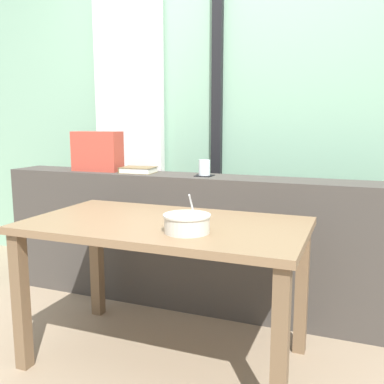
{
  "coord_description": "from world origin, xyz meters",
  "views": [
    {
      "loc": [
        0.83,
        -1.85,
        1.15
      ],
      "look_at": [
        -0.03,
        0.33,
        0.76
      ],
      "focal_mm": 39.9,
      "sensor_mm": 36.0,
      "label": 1
    }
  ],
  "objects": [
    {
      "name": "ground",
      "position": [
        0.0,
        0.0,
        0.0
      ],
      "size": [
        8.0,
        8.0,
        0.0
      ],
      "primitive_type": "plane",
      "color": "gray"
    },
    {
      "name": "outdoor_backdrop",
      "position": [
        0.0,
        1.15,
        1.4
      ],
      "size": [
        4.8,
        0.08,
        2.8
      ],
      "primitive_type": "cube",
      "color": "#84B293",
      "rests_on": "ground"
    },
    {
      "name": "curtain_left_panel",
      "position": [
        -0.82,
        1.05,
        1.25
      ],
      "size": [
        0.56,
        0.06,
        2.5
      ],
      "primitive_type": "cube",
      "color": "white",
      "rests_on": "ground"
    },
    {
      "name": "window_divider_post",
      "position": [
        -0.13,
        1.08,
        1.3
      ],
      "size": [
        0.07,
        0.05,
        2.6
      ],
      "primitive_type": "cube",
      "color": "black",
      "rests_on": "ground"
    },
    {
      "name": "dark_console_ledge",
      "position": [
        0.0,
        0.55,
        0.41
      ],
      "size": [
        2.8,
        0.28,
        0.83
      ],
      "primitive_type": "cube",
      "color": "#423D38",
      "rests_on": "ground"
    },
    {
      "name": "breakfast_table",
      "position": [
        0.01,
        -0.1,
        0.6
      ],
      "size": [
        1.29,
        0.72,
        0.69
      ],
      "color": "brown",
      "rests_on": "ground"
    },
    {
      "name": "coaster_square",
      "position": [
        -0.03,
        0.54,
        0.83
      ],
      "size": [
        0.1,
        0.1,
        0.0
      ],
      "primitive_type": "cube",
      "color": "black",
      "rests_on": "dark_console_ledge"
    },
    {
      "name": "juice_glass",
      "position": [
        -0.03,
        0.54,
        0.88
      ],
      "size": [
        0.07,
        0.07,
        0.09
      ],
      "color": "white",
      "rests_on": "coaster_square"
    },
    {
      "name": "closed_book",
      "position": [
        -0.48,
        0.55,
        0.85
      ],
      "size": [
        0.22,
        0.17,
        0.04
      ],
      "color": "brown",
      "rests_on": "dark_console_ledge"
    },
    {
      "name": "throw_pillow",
      "position": [
        -0.79,
        0.55,
        0.96
      ],
      "size": [
        0.33,
        0.16,
        0.26
      ],
      "primitive_type": "cube",
      "rotation": [
        0.0,
        0.0,
        0.05
      ],
      "color": "#B74233",
      "rests_on": "dark_console_ledge"
    },
    {
      "name": "soup_bowl",
      "position": [
        0.17,
        -0.24,
        0.73
      ],
      "size": [
        0.2,
        0.2,
        0.17
      ],
      "color": "beige",
      "rests_on": "breakfast_table"
    }
  ]
}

